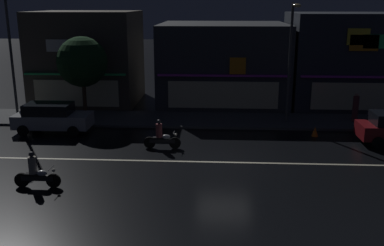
{
  "coord_description": "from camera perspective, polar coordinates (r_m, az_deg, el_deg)",
  "views": [
    {
      "loc": [
        -0.42,
        -19.34,
        7.22
      ],
      "look_at": [
        -1.7,
        3.15,
        1.02
      ],
      "focal_mm": 41.13,
      "sensor_mm": 36.0,
      "label": 1
    }
  ],
  "objects": [
    {
      "name": "ground_plane",
      "position": [
        20.65,
        4.25,
        -5.12
      ],
      "size": [
        140.0,
        140.0,
        0.0
      ],
      "primitive_type": "plane",
      "color": "black"
    },
    {
      "name": "lane_divider_stripe",
      "position": [
        20.65,
        4.25,
        -5.1
      ],
      "size": [
        31.24,
        0.16,
        0.01
      ],
      "primitive_type": "cube",
      "color": "beige",
      "rests_on": "ground"
    },
    {
      "name": "sidewalk_far",
      "position": [
        27.68,
        4.03,
        0.38
      ],
      "size": [
        32.89,
        3.69,
        0.14
      ],
      "primitive_type": "cube",
      "color": "#424447",
      "rests_on": "ground"
    },
    {
      "name": "storefront_left_block",
      "position": [
        33.43,
        -13.31,
        8.25
      ],
      "size": [
        7.19,
        6.64,
        6.62
      ],
      "color": "#4C443A",
      "rests_on": "ground"
    },
    {
      "name": "storefront_center_block",
      "position": [
        33.82,
        21.15,
        7.64
      ],
      "size": [
        10.24,
        6.93,
        6.52
      ],
      "color": "#2D333D",
      "rests_on": "ground"
    },
    {
      "name": "storefront_right_block",
      "position": [
        33.11,
        4.0,
        7.81
      ],
      "size": [
        9.1,
        8.63,
        5.75
      ],
      "color": "#383A3F",
      "rests_on": "ground"
    },
    {
      "name": "streetlamp_west",
      "position": [
        28.78,
        -22.7,
        9.37
      ],
      "size": [
        0.44,
        1.64,
        7.98
      ],
      "color": "#47494C",
      "rests_on": "sidewalk_far"
    },
    {
      "name": "streetlamp_mid",
      "position": [
        26.55,
        12.69,
        8.75
      ],
      "size": [
        0.44,
        1.64,
        7.08
      ],
      "color": "#47494C",
      "rests_on": "sidewalk_far"
    },
    {
      "name": "pedestrian_on_sidewalk",
      "position": [
        28.73,
        20.44,
        1.84
      ],
      "size": [
        0.36,
        0.36,
        1.79
      ],
      "rotation": [
        0.0,
        0.0,
        4.02
      ],
      "color": "brown",
      "rests_on": "sidewalk_far"
    },
    {
      "name": "street_tree",
      "position": [
        28.31,
        -14.06,
        7.69
      ],
      "size": [
        3.12,
        3.12,
        5.08
      ],
      "color": "#473323",
      "rests_on": "sidewalk_far"
    },
    {
      "name": "parked_car_near_kerb",
      "position": [
        26.39,
        -17.71,
        0.72
      ],
      "size": [
        4.3,
        1.98,
        1.67
      ],
      "rotation": [
        0.0,
        0.0,
        3.14
      ],
      "color": "#9EA0A5",
      "rests_on": "ground"
    },
    {
      "name": "motorcycle_lead",
      "position": [
        18.78,
        -19.63,
        -6.09
      ],
      "size": [
        1.9,
        0.6,
        1.52
      ],
      "rotation": [
        0.0,
        0.0,
        3.07
      ],
      "color": "black",
      "rests_on": "ground"
    },
    {
      "name": "motorcycle_opposite_lane",
      "position": [
        22.38,
        -4.02,
        -1.76
      ],
      "size": [
        1.9,
        0.6,
        1.52
      ],
      "rotation": [
        0.0,
        0.0,
        0.01
      ],
      "color": "black",
      "rests_on": "ground"
    },
    {
      "name": "traffic_cone",
      "position": [
        25.41,
        15.66,
        -1.06
      ],
      "size": [
        0.36,
        0.36,
        0.55
      ],
      "primitive_type": "cone",
      "color": "orange",
      "rests_on": "ground"
    }
  ]
}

